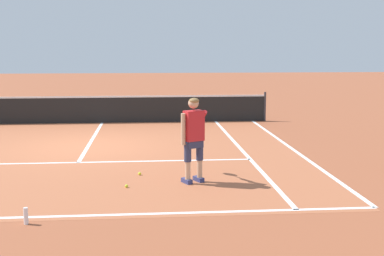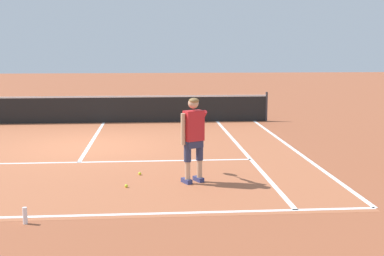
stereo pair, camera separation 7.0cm
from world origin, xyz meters
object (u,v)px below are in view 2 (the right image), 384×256
at_px(tennis_ball_near_feet, 140,174).
at_px(tennis_ball_by_baseline, 126,186).
at_px(tennis_player, 193,134).
at_px(water_bottle, 25,216).

xyz_separation_m(tennis_ball_near_feet, tennis_ball_by_baseline, (-0.24, -0.96, 0.00)).
relative_size(tennis_player, tennis_ball_near_feet, 25.95).
bearing_deg(water_bottle, tennis_ball_near_feet, 59.71).
xyz_separation_m(tennis_player, water_bottle, (-2.78, -2.23, -0.86)).
distance_m(tennis_ball_near_feet, water_bottle, 3.36).
distance_m(tennis_ball_by_baseline, water_bottle, 2.43).
height_order(tennis_player, tennis_ball_near_feet, tennis_player).
bearing_deg(tennis_player, water_bottle, -141.30).
relative_size(tennis_ball_near_feet, water_bottle, 0.25).
bearing_deg(tennis_ball_near_feet, water_bottle, -120.29).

